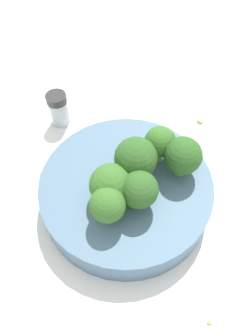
% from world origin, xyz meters
% --- Properties ---
extents(ground_plane, '(3.00, 3.00, 0.00)m').
position_xyz_m(ground_plane, '(0.00, 0.00, 0.00)').
color(ground_plane, white).
extents(bowl, '(0.23, 0.23, 0.05)m').
position_xyz_m(bowl, '(0.00, 0.00, 0.02)').
color(bowl, slate).
rests_on(bowl, ground_plane).
extents(broccoli_floret_0, '(0.04, 0.04, 0.06)m').
position_xyz_m(broccoli_floret_0, '(-0.05, 0.03, 0.08)').
color(broccoli_floret_0, '#84AD66').
rests_on(broccoli_floret_0, bowl).
extents(broccoli_floret_1, '(0.05, 0.05, 0.06)m').
position_xyz_m(broccoli_floret_1, '(0.03, 0.02, 0.08)').
color(broccoli_floret_1, '#84AD66').
rests_on(broccoli_floret_1, bowl).
extents(broccoli_floret_2, '(0.05, 0.05, 0.07)m').
position_xyz_m(broccoli_floret_2, '(-0.01, 0.01, 0.09)').
color(broccoli_floret_2, '#84AD66').
rests_on(broccoli_floret_2, bowl).
extents(broccoli_floret_3, '(0.04, 0.04, 0.05)m').
position_xyz_m(broccoli_floret_3, '(0.05, -0.01, 0.08)').
color(broccoli_floret_3, '#7A9E5B').
rests_on(broccoli_floret_3, bowl).
extents(broccoli_floret_4, '(0.05, 0.05, 0.06)m').
position_xyz_m(broccoli_floret_4, '(0.02, -0.01, 0.07)').
color(broccoli_floret_4, '#7A9E5B').
rests_on(broccoli_floret_4, bowl).
extents(broccoli_floret_5, '(0.05, 0.05, 0.06)m').
position_xyz_m(broccoli_floret_5, '(-0.03, 0.07, 0.08)').
color(broccoli_floret_5, '#7A9E5B').
rests_on(broccoli_floret_5, bowl).
extents(pepper_shaker, '(0.03, 0.03, 0.06)m').
position_xyz_m(pepper_shaker, '(-0.12, -0.14, 0.03)').
color(pepper_shaker, '#B2B7BC').
rests_on(pepper_shaker, ground_plane).
extents(almond_crumb_0, '(0.00, 0.01, 0.01)m').
position_xyz_m(almond_crumb_0, '(0.14, 0.13, 0.00)').
color(almond_crumb_0, tan).
rests_on(almond_crumb_0, ground_plane).
extents(almond_crumb_1, '(0.01, 0.01, 0.01)m').
position_xyz_m(almond_crumb_1, '(-0.17, 0.09, 0.00)').
color(almond_crumb_1, tan).
rests_on(almond_crumb_1, ground_plane).
extents(almond_crumb_2, '(0.01, 0.01, 0.01)m').
position_xyz_m(almond_crumb_2, '(-0.02, -0.13, 0.00)').
color(almond_crumb_2, tan).
rests_on(almond_crumb_2, ground_plane).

